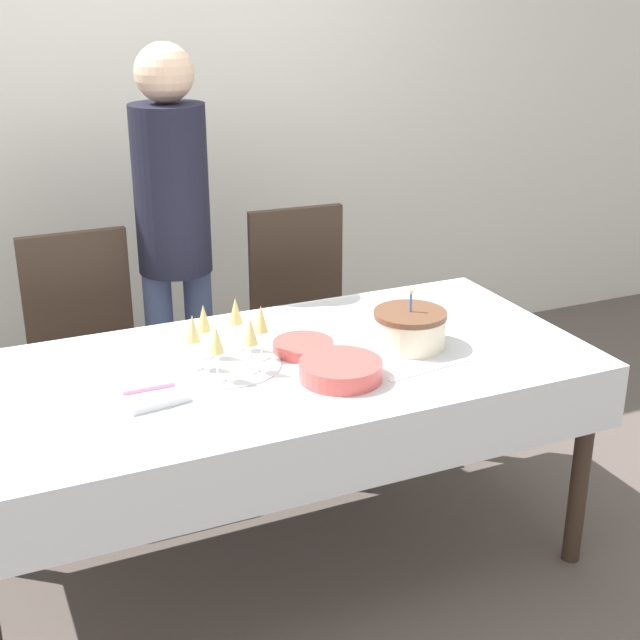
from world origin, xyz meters
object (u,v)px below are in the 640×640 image
(dining_chair_far_left, at_px, (87,353))
(plate_stack_dessert, at_px, (303,347))
(person_standing, at_px, (173,221))
(dining_chair_far_right, at_px, (305,318))
(birthday_cake, at_px, (410,329))
(plate_stack_main, at_px, (341,370))
(champagne_tray, at_px, (227,342))

(dining_chair_far_left, distance_m, plate_stack_dessert, 0.95)
(person_standing, bearing_deg, dining_chair_far_left, -170.05)
(dining_chair_far_left, height_order, dining_chair_far_right, same)
(birthday_cake, height_order, person_standing, person_standing)
(dining_chair_far_right, relative_size, plate_stack_main, 3.91)
(champagne_tray, distance_m, plate_stack_dessert, 0.26)
(dining_chair_far_left, height_order, champagne_tray, dining_chair_far_left)
(dining_chair_far_right, bearing_deg, plate_stack_main, -107.28)
(dining_chair_far_left, xyz_separation_m, plate_stack_main, (0.58, -0.97, 0.22))
(dining_chair_far_left, relative_size, person_standing, 0.60)
(champagne_tray, relative_size, person_standing, 0.21)
(champagne_tray, relative_size, plate_stack_main, 1.35)
(plate_stack_dessert, distance_m, person_standing, 0.86)
(dining_chair_far_left, relative_size, birthday_cake, 4.15)
(birthday_cake, xyz_separation_m, plate_stack_dessert, (-0.33, 0.09, -0.04))
(dining_chair_far_left, xyz_separation_m, dining_chair_far_right, (0.89, -0.00, 0.00))
(dining_chair_far_left, relative_size, plate_stack_dessert, 5.04)
(dining_chair_far_right, bearing_deg, dining_chair_far_left, 179.99)
(birthday_cake, relative_size, plate_stack_dessert, 1.21)
(champagne_tray, bearing_deg, dining_chair_far_right, 52.13)
(birthday_cake, relative_size, champagne_tray, 0.70)
(dining_chair_far_left, relative_size, dining_chair_far_right, 1.00)
(dining_chair_far_left, xyz_separation_m, plate_stack_dessert, (0.56, -0.74, 0.21))
(birthday_cake, bearing_deg, plate_stack_dessert, 164.17)
(plate_stack_main, bearing_deg, plate_stack_dessert, 95.46)
(dining_chair_far_right, height_order, birthday_cake, dining_chair_far_right)
(plate_stack_dessert, bearing_deg, person_standing, 103.07)
(plate_stack_dessert, bearing_deg, plate_stack_main, -84.54)
(plate_stack_dessert, bearing_deg, champagne_tray, -179.08)
(dining_chair_far_right, distance_m, birthday_cake, 0.87)
(dining_chair_far_right, relative_size, plate_stack_dessert, 5.04)
(dining_chair_far_left, relative_size, plate_stack_main, 3.91)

